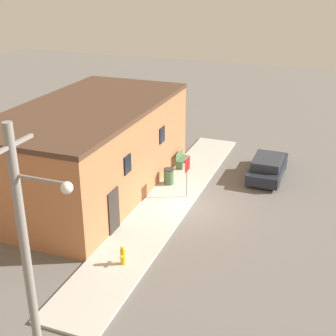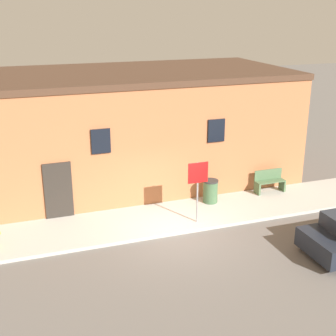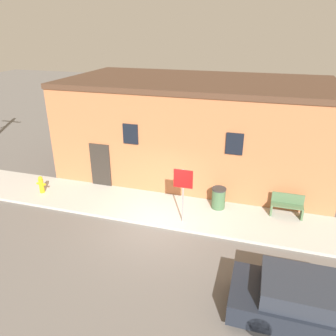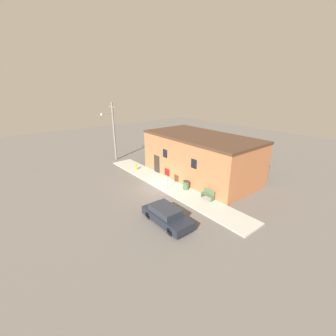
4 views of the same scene
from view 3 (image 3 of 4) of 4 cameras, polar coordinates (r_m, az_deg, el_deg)
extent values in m
plane|color=#66605B|center=(12.98, -1.98, -10.31)|extent=(80.00, 80.00, 0.00)
cube|color=#BCB7AD|center=(13.99, -0.27, -7.26)|extent=(20.44, 2.60, 0.12)
cube|color=#B26B42|center=(17.13, 4.97, 6.73)|extent=(12.96, 6.56, 4.59)
cube|color=#4C3323|center=(16.59, 5.27, 14.73)|extent=(13.06, 6.66, 0.24)
cube|color=black|center=(14.59, -6.54, 5.91)|extent=(0.70, 0.08, 0.90)
cube|color=black|center=(13.53, 11.51, 4.16)|extent=(0.70, 0.08, 0.90)
cube|color=#2D2823|center=(15.87, -11.65, 0.33)|extent=(1.00, 0.08, 2.20)
cylinder|color=gold|center=(16.16, -21.17, -2.92)|extent=(0.22, 0.22, 0.67)
sphere|color=gold|center=(16.01, -21.37, -1.68)|extent=(0.20, 0.20, 0.20)
cylinder|color=gold|center=(16.22, -21.69, -2.52)|extent=(0.12, 0.10, 0.10)
cylinder|color=gold|center=(16.02, -20.74, -2.69)|extent=(0.12, 0.10, 0.10)
cylinder|color=gray|center=(12.57, 2.62, -4.94)|extent=(0.06, 0.06, 2.23)
cube|color=red|center=(12.21, 2.66, -1.89)|extent=(0.74, 0.02, 0.74)
cube|color=#4C6B47|center=(14.13, 17.53, -6.78)|extent=(0.08, 0.44, 0.46)
cube|color=#4C6B47|center=(14.24, 22.29, -7.28)|extent=(0.08, 0.44, 0.46)
cube|color=#4C6B47|center=(14.05, 20.06, -6.16)|extent=(1.26, 0.44, 0.04)
cube|color=#4C6B47|center=(14.12, 20.16, -4.95)|extent=(1.26, 0.04, 0.42)
cylinder|color=#426642|center=(13.98, 8.78, -5.30)|extent=(0.57, 0.57, 0.85)
cylinder|color=#2D2D2D|center=(13.77, 8.90, -3.64)|extent=(0.60, 0.60, 0.06)
cylinder|color=black|center=(10.56, 15.95, -18.42)|extent=(0.65, 0.20, 0.65)
cylinder|color=black|center=(9.40, 15.56, -24.89)|extent=(0.65, 0.20, 0.65)
cube|color=#1E232D|center=(10.01, 24.19, -21.41)|extent=(4.37, 1.82, 0.62)
cube|color=#282D38|center=(9.61, 23.40, -18.98)|extent=(2.40, 1.60, 0.48)
camera|label=1|loc=(24.70, -70.08, 19.05)|focal=50.00mm
camera|label=2|loc=(9.20, -94.01, -0.33)|focal=50.00mm
camera|label=4|loc=(13.86, 117.70, 0.65)|focal=24.00mm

